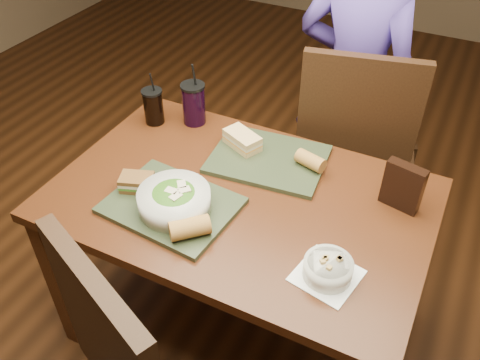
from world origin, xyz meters
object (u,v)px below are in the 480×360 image
soup_bowl (328,269)px  chip_bag (403,186)px  dining_table (240,214)px  cup_cola (153,106)px  salad_bowl (174,199)px  cup_berry (194,103)px  tray_far (268,159)px  baguette_near (190,228)px  baguette_far (310,161)px  sandwich_far (242,140)px  diner (353,86)px  sandwich_near (137,182)px  chair_far (358,147)px  tray_near (171,205)px

soup_bowl → chip_bag: (0.12, 0.40, 0.05)m
dining_table → cup_cola: bearing=154.0°
salad_bowl → chip_bag: 0.75m
cup_berry → chip_bag: bearing=-8.9°
soup_bowl → cup_cola: bearing=153.2°
tray_far → soup_bowl: (0.38, -0.43, 0.02)m
baguette_near → dining_table: bearing=79.6°
salad_bowl → baguette_far: salad_bowl is taller
salad_bowl → tray_far: bearing=67.6°
dining_table → sandwich_far: bearing=114.7°
baguette_near → chip_bag: (0.55, 0.45, 0.04)m
baguette_far → diner: bearing=92.6°
sandwich_far → cup_berry: bearing=161.5°
cup_berry → tray_far: bearing=-15.7°
soup_bowl → baguette_far: size_ratio=1.89×
sandwich_near → cup_cola: cup_cola is taller
sandwich_near → tray_far: bearing=47.7°
chair_far → salad_bowl: (-0.40, -0.83, 0.20)m
baguette_near → cup_cola: 0.70m
chair_far → dining_table: bearing=-110.5°
diner → tray_near: size_ratio=3.70×
cup_cola → sandwich_near: bearing=-63.7°
tray_near → baguette_near: (0.13, -0.10, 0.04)m
dining_table → chair_far: chair_far is taller
soup_bowl → baguette_far: (-0.22, 0.44, 0.01)m
sandwich_near → sandwich_far: 0.44m
diner → chip_bag: size_ratio=9.07×
dining_table → tray_far: bearing=88.2°
chair_far → diner: (-0.11, 0.21, 0.17)m
chair_far → cup_cola: (-0.77, -0.41, 0.22)m
diner → baguette_far: diner is taller
baguette_far → chip_bag: 0.34m
soup_bowl → sandwich_near: size_ratio=1.57×
chair_far → salad_bowl: 0.95m
soup_bowl → cup_berry: size_ratio=0.76×
baguette_near → baguette_far: 0.54m
soup_bowl → cup_berry: bearing=145.0°
tray_far → sandwich_far: size_ratio=2.53×
tray_far → chair_far: bearing=61.3°
soup_bowl → sandwich_far: bearing=138.1°
chair_far → sandwich_far: chair_far is taller
dining_table → sandwich_far: size_ratio=7.82×
cup_cola → chip_bag: (1.03, -0.06, 0.01)m
tray_near → chip_bag: (0.68, 0.35, 0.08)m
chair_far → baguette_far: (-0.08, -0.42, 0.19)m
tray_near → chair_far: bearing=62.5°
tray_far → cup_berry: bearing=164.3°
tray_far → chip_bag: size_ratio=2.45×
chair_far → salad_bowl: chair_far is taller
sandwich_far → baguette_near: 0.50m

